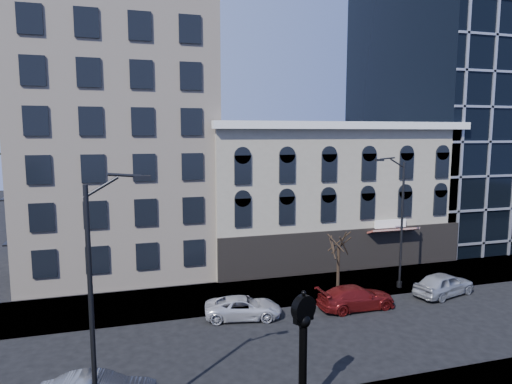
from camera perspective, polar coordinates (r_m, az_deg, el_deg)
name	(u,v)px	position (r m, az deg, el deg)	size (l,w,h in m)	color
ground	(242,350)	(25.97, -1.81, -19.11)	(160.00, 160.00, 0.00)	black
sidewalk_far	(213,298)	(33.11, -5.44, -13.01)	(160.00, 6.00, 0.12)	gray
cream_tower	(113,40)	(42.08, -17.45, 17.66)	(15.90, 15.40, 42.50)	beige
victorian_row	(323,194)	(42.70, 8.34, -0.20)	(22.60, 11.19, 12.50)	#9F9883
glass_office	(467,111)	(57.65, 24.86, 9.12)	(20.00, 20.15, 28.00)	black
street_clock	(303,357)	(20.00, 5.88, -19.81)	(1.17, 1.17, 5.17)	black
street_lamp_near	(111,239)	(16.95, -17.71, -5.61)	(2.66, 0.49, 10.28)	black
street_lamp_far	(394,188)	(34.52, 16.86, 0.46)	(2.56, 0.64, 9.92)	black
bare_tree_far	(339,238)	(34.44, 10.33, -5.68)	(2.90, 2.90, 4.97)	#2D2116
car_far_a	(243,308)	(29.61, -1.60, -14.24)	(2.22, 4.82, 1.34)	silver
car_far_b	(356,297)	(31.70, 12.41, -12.74)	(2.15, 5.28, 1.53)	maroon
car_far_c	(444,284)	(35.91, 22.42, -10.59)	(1.98, 4.93, 1.68)	#A5A8AD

